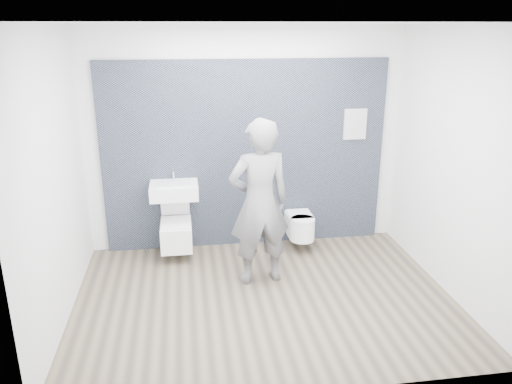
{
  "coord_description": "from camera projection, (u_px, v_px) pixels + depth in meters",
  "views": [
    {
      "loc": [
        -0.78,
        -4.66,
        2.78
      ],
      "look_at": [
        0.0,
        0.6,
        1.0
      ],
      "focal_mm": 35.0,
      "sensor_mm": 36.0,
      "label": 1
    }
  ],
  "objects": [
    {
      "name": "info_placard",
      "position": [
        348.0,
        237.0,
        6.89
      ],
      "size": [
        0.3,
        0.03,
        0.39
      ],
      "primitive_type": "cube",
      "color": "white",
      "rests_on": "ground"
    },
    {
      "name": "tile_wall",
      "position": [
        247.0,
        242.0,
        6.74
      ],
      "size": [
        3.6,
        0.06,
        2.4
      ],
      "primitive_type": "cube",
      "color": "black",
      "rests_on": "ground"
    },
    {
      "name": "toilet_square",
      "position": [
        176.0,
        232.0,
        6.22
      ],
      "size": [
        0.38,
        0.55,
        0.72
      ],
      "color": "white",
      "rests_on": "ground"
    },
    {
      "name": "room_shell",
      "position": [
        265.0,
        139.0,
        4.81
      ],
      "size": [
        4.0,
        4.0,
        4.0
      ],
      "color": "silver",
      "rests_on": "ground"
    },
    {
      "name": "visitor",
      "position": [
        259.0,
        203.0,
        5.44
      ],
      "size": [
        0.74,
        0.54,
        1.88
      ],
      "primitive_type": "imported",
      "rotation": [
        0.0,
        0.0,
        3.29
      ],
      "color": "slate",
      "rests_on": "ground"
    },
    {
      "name": "ground",
      "position": [
        264.0,
        298.0,
        5.36
      ],
      "size": [
        4.0,
        4.0,
        0.0
      ],
      "primitive_type": "plane",
      "color": "brown",
      "rests_on": "ground"
    },
    {
      "name": "washbasin",
      "position": [
        174.0,
        190.0,
        6.1
      ],
      "size": [
        0.58,
        0.44,
        0.44
      ],
      "color": "white",
      "rests_on": "ground"
    },
    {
      "name": "toilet_rounded",
      "position": [
        300.0,
        226.0,
        6.45
      ],
      "size": [
        0.32,
        0.54,
        0.3
      ],
      "color": "white",
      "rests_on": "ground"
    }
  ]
}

